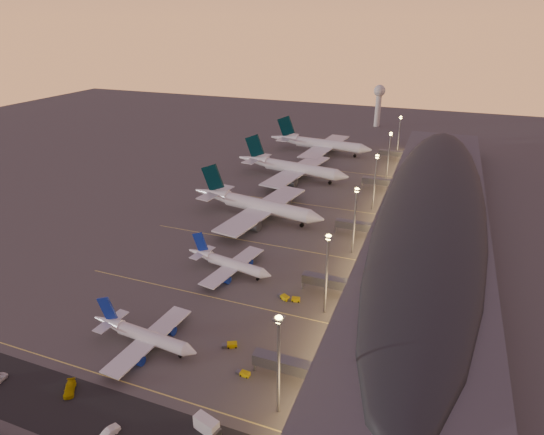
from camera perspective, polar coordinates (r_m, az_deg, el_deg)
The scene contains 18 objects.
ground at distance 150.56m, azimuth -6.93°, elevation -8.84°, with size 700.00×700.00×0.00m, color #464340.
airliner_narrow_south at distance 129.76m, azimuth -15.82°, elevation -14.04°, with size 33.91×30.36×12.11m.
airliner_narrow_north at distance 158.02m, azimuth -5.49°, elevation -5.72°, with size 34.34×31.01×12.28m.
airliner_wide_near at distance 199.26m, azimuth -2.05°, elevation 1.59°, with size 65.48×60.30×20.98m.
airliner_wide_mid at distance 249.65m, azimuth 2.42°, elevation 6.28°, with size 66.99×61.72×21.47m.
airliner_wide_far at distance 298.66m, azimuth 5.99°, elevation 9.16°, with size 69.09×63.24×22.10m.
terminal_building at distance 197.12m, azimuth 19.47°, elevation 0.98°, with size 56.35×255.00×17.46m.
light_masts at distance 188.79m, azimuth 11.92°, elevation 3.73°, with size 2.20×217.20×25.90m.
radar_tower at distance 379.18m, azimuth 13.26°, elevation 14.31°, with size 9.00×9.00×32.50m.
service_lane at distance 115.65m, azimuth -20.81°, elevation -22.52°, with size 260.00×16.00×0.01m.
lane_markings at distance 182.06m, azimuth -1.15°, elevation -2.52°, with size 90.00×180.36×0.00m.
baggage_tug_a at distance 118.47m, azimuth -3.61°, elevation -18.95°, with size 3.65×1.76×1.06m.
baggage_tug_b at distance 126.63m, azimuth -5.27°, elevation -15.65°, with size 4.33×3.21×1.21m.
baggage_tug_c at distance 143.51m, azimuth 2.80°, elevation -10.23°, with size 4.13×2.25×1.17m.
catering_truck_a at distance 106.70m, azimuth -8.08°, elevation -24.46°, with size 6.53×3.90×3.44m.
baggage_tug_d at distance 144.40m, azimuth 1.51°, elevation -9.95°, with size 4.41×3.44×1.24m.
service_van_b at distance 123.69m, azimuth -24.05°, elevation -19.03°, with size 2.31×5.68×1.65m, color #BEA403.
service_van_c at distance 110.98m, azimuth -19.91°, elevation -24.16°, with size 1.84×5.27×1.74m, color silver.
Camera 1 is at (61.67, -110.97, 80.94)m, focal length 30.00 mm.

